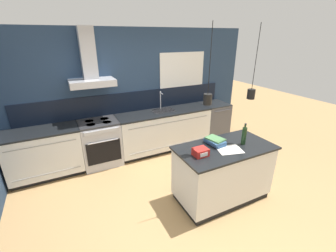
# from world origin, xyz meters

# --- Properties ---
(ground_plane) EXTENTS (16.00, 16.00, 0.00)m
(ground_plane) POSITION_xyz_m (0.00, 0.00, 0.00)
(ground_plane) COLOR tan
(ground_plane) RESTS_ON ground
(wall_back) EXTENTS (5.60, 2.34, 2.60)m
(wall_back) POSITION_xyz_m (-0.04, 2.00, 1.35)
(wall_back) COLOR navy
(wall_back) RESTS_ON ground_plane
(counter_run_left) EXTENTS (1.24, 0.64, 0.91)m
(counter_run_left) POSITION_xyz_m (-1.75, 1.69, 0.46)
(counter_run_left) COLOR black
(counter_run_left) RESTS_ON ground_plane
(counter_run_sink) EXTENTS (2.10, 0.64, 1.31)m
(counter_run_sink) POSITION_xyz_m (0.64, 1.69, 0.46)
(counter_run_sink) COLOR black
(counter_run_sink) RESTS_ON ground_plane
(oven_range) EXTENTS (0.73, 0.66, 0.91)m
(oven_range) POSITION_xyz_m (-0.77, 1.69, 0.46)
(oven_range) COLOR #B5B5BA
(oven_range) RESTS_ON ground_plane
(dishwasher) EXTENTS (0.62, 0.65, 0.91)m
(dishwasher) POSITION_xyz_m (1.99, 1.69, 0.46)
(dishwasher) COLOR #4C4C51
(dishwasher) RESTS_ON ground_plane
(kitchen_island) EXTENTS (1.47, 0.78, 0.91)m
(kitchen_island) POSITION_xyz_m (0.72, -0.24, 0.46)
(kitchen_island) COLOR black
(kitchen_island) RESTS_ON ground_plane
(bottle_on_island) EXTENTS (0.07, 0.07, 0.33)m
(bottle_on_island) POSITION_xyz_m (1.03, -0.28, 1.05)
(bottle_on_island) COLOR #193319
(bottle_on_island) RESTS_ON kitchen_island
(book_stack) EXTENTS (0.25, 0.33, 0.10)m
(book_stack) POSITION_xyz_m (0.64, -0.09, 0.96)
(book_stack) COLOR #335684
(book_stack) RESTS_ON kitchen_island
(red_supply_box) EXTENTS (0.20, 0.17, 0.11)m
(red_supply_box) POSITION_xyz_m (0.25, -0.28, 0.96)
(red_supply_box) COLOR red
(red_supply_box) RESTS_ON kitchen_island
(paper_pile) EXTENTS (0.41, 0.36, 0.01)m
(paper_pile) POSITION_xyz_m (0.71, -0.34, 0.91)
(paper_pile) COLOR silver
(paper_pile) RESTS_ON kitchen_island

